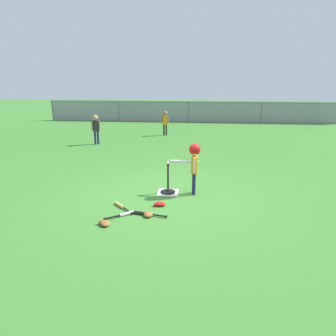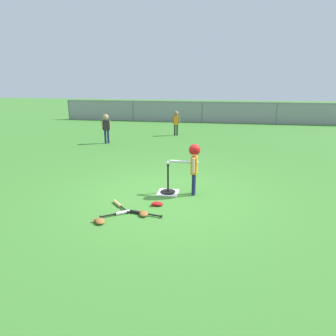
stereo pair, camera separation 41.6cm
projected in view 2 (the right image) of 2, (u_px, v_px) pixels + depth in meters
name	position (u px, v px, depth m)	size (l,w,h in m)	color
ground_plane	(167.00, 196.00, 6.36)	(60.00, 60.00, 0.00)	#3D7A2D
home_plate	(168.00, 192.00, 6.55)	(0.44, 0.44, 0.01)	white
batting_tee	(168.00, 188.00, 6.52)	(0.32, 0.32, 0.63)	black
baseball_on_tee	(168.00, 163.00, 6.36)	(0.07, 0.07, 0.07)	white
batter_child	(194.00, 159.00, 6.22)	(0.63, 0.31, 1.09)	#191E4C
fielder_near_left	(106.00, 125.00, 11.32)	(0.28, 0.23, 1.10)	#191E4C
fielder_near_right	(176.00, 120.00, 12.96)	(0.31, 0.21, 1.05)	#262626
spare_bat_silver	(120.00, 213.00, 5.47)	(0.49, 0.39, 0.06)	silver
spare_bat_wood	(119.00, 205.00, 5.83)	(0.48, 0.51, 0.06)	#DBB266
spare_bat_black	(140.00, 213.00, 5.48)	(0.65, 0.18, 0.06)	black
glove_by_plate	(157.00, 204.00, 5.87)	(0.24, 0.19, 0.07)	#B21919
glove_near_bats	(144.00, 214.00, 5.44)	(0.22, 0.25, 0.07)	brown
glove_tossed_aside	(100.00, 221.00, 5.15)	(0.25, 0.27, 0.07)	brown
outfield_fence	(202.00, 111.00, 16.93)	(16.06, 0.06, 1.15)	slate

